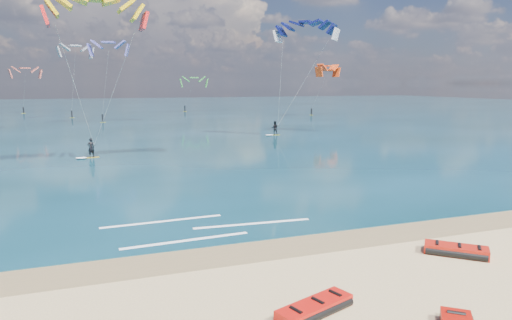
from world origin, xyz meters
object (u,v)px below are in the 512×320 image
Objects in this scene: packed_kite_left at (315,313)px; kitesurfer_far at (291,71)px; kitesurfer_main at (93,72)px; packed_kite_mid at (456,255)px.

kitesurfer_far is at bearing 47.82° from packed_kite_left.
packed_kite_left is 30.31m from kitesurfer_main.
kitesurfer_main is 26.39m from kitesurfer_far.
packed_kite_mid is at bearing -87.45° from kitesurfer_far.
packed_kite_mid is 30.47m from kitesurfer_main.
kitesurfer_far reaches higher than kitesurfer_main.
packed_kite_left is at bearing -120.78° from packed_kite_mid.
kitesurfer_main is at bearing 81.88° from packed_kite_left.
kitesurfer_far is (23.16, 12.64, 0.65)m from kitesurfer_main.
packed_kite_mid is 0.17× the size of kitesurfer_far.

